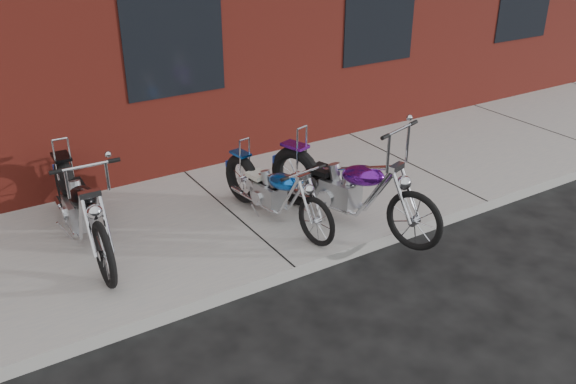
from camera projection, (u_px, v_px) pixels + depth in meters
ground at (295, 279)px, 6.62m from camera, size 120.00×120.00×0.00m
sidewalk at (232, 218)px, 7.74m from camera, size 22.00×3.00×0.15m
chopper_purple at (347, 190)px, 7.26m from camera, size 0.91×2.39×1.38m
chopper_blue at (274, 193)px, 7.37m from camera, size 0.52×2.04×0.89m
chopper_third at (82, 210)px, 6.80m from camera, size 0.60×2.45×1.24m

